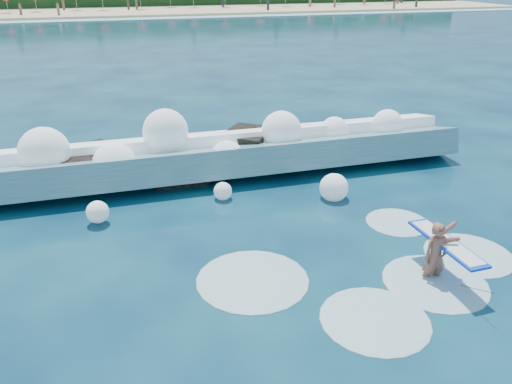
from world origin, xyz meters
TOP-DOWN VIEW (x-y plane):
  - ground at (0.00, 0.00)m, footprint 200.00×200.00m
  - beach at (0.00, 78.00)m, footprint 140.00×20.00m
  - wet_band at (0.00, 67.00)m, footprint 140.00×5.00m
  - breaking_wave at (0.77, 6.63)m, footprint 18.78×2.89m
  - rock_cluster at (-0.29, 6.98)m, footprint 8.30×3.11m
  - surfer_with_board at (4.85, -1.22)m, footprint 0.88×2.86m
  - wave_spray at (0.13, 6.42)m, footprint 15.61×4.82m
  - surf_foam at (3.77, -0.89)m, footprint 9.23×5.68m
  - beachgoers at (8.24, 74.65)m, footprint 98.21×13.33m

SIDE VIEW (x-z plane):
  - ground at x=0.00m, z-range 0.00..0.00m
  - surf_foam at x=3.77m, z-range -0.07..0.07m
  - wet_band at x=0.00m, z-range 0.00..0.08m
  - beach at x=0.00m, z-range 0.00..0.40m
  - rock_cluster at x=-0.29m, z-range -0.24..1.09m
  - breaking_wave at x=0.77m, z-range -0.24..1.37m
  - surfer_with_board at x=4.85m, z-range -0.22..1.46m
  - beachgoers at x=8.24m, z-range 0.08..2.01m
  - wave_spray at x=0.13m, z-range -0.09..2.28m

